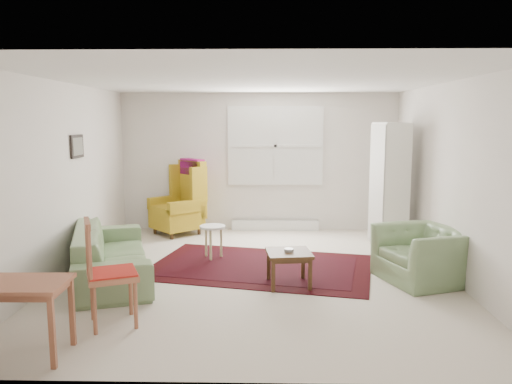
{
  "coord_description": "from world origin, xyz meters",
  "views": [
    {
      "loc": [
        0.14,
        -6.34,
        2.0
      ],
      "look_at": [
        0.0,
        0.3,
        1.05
      ],
      "focal_mm": 35.0,
      "sensor_mm": 36.0,
      "label": 1
    }
  ],
  "objects_px": {
    "wingback_chair": "(176,197)",
    "coffee_table": "(289,268)",
    "armchair": "(423,250)",
    "cabinet": "(389,185)",
    "desk": "(6,319)",
    "stool": "(213,242)",
    "desk_chair": "(112,272)",
    "sofa": "(111,243)"
  },
  "relations": [
    {
      "from": "wingback_chair",
      "to": "coffee_table",
      "type": "xyz_separation_m",
      "value": [
        1.87,
        -2.76,
        -0.45
      ]
    },
    {
      "from": "armchair",
      "to": "wingback_chair",
      "type": "distance_m",
      "value": 4.38
    },
    {
      "from": "cabinet",
      "to": "desk",
      "type": "relative_size",
      "value": 1.89
    },
    {
      "from": "armchair",
      "to": "coffee_table",
      "type": "bearing_deg",
      "value": -102.16
    },
    {
      "from": "stool",
      "to": "desk",
      "type": "height_order",
      "value": "desk"
    },
    {
      "from": "armchair",
      "to": "desk_chair",
      "type": "distance_m",
      "value": 3.75
    },
    {
      "from": "sofa",
      "to": "desk_chair",
      "type": "height_order",
      "value": "desk_chair"
    },
    {
      "from": "coffee_table",
      "to": "stool",
      "type": "bearing_deg",
      "value": 131.94
    },
    {
      "from": "desk",
      "to": "wingback_chair",
      "type": "bearing_deg",
      "value": 82.49
    },
    {
      "from": "desk",
      "to": "coffee_table",
      "type": "bearing_deg",
      "value": 37.52
    },
    {
      "from": "armchair",
      "to": "wingback_chair",
      "type": "relative_size",
      "value": 0.78
    },
    {
      "from": "sofa",
      "to": "coffee_table",
      "type": "height_order",
      "value": "sofa"
    },
    {
      "from": "coffee_table",
      "to": "cabinet",
      "type": "xyz_separation_m",
      "value": [
        1.68,
        2.02,
        0.77
      ]
    },
    {
      "from": "wingback_chair",
      "to": "cabinet",
      "type": "height_order",
      "value": "cabinet"
    },
    {
      "from": "sofa",
      "to": "coffee_table",
      "type": "xyz_separation_m",
      "value": [
        2.26,
        -0.27,
        -0.24
      ]
    },
    {
      "from": "desk",
      "to": "desk_chair",
      "type": "height_order",
      "value": "desk_chair"
    },
    {
      "from": "coffee_table",
      "to": "stool",
      "type": "xyz_separation_m",
      "value": [
        -1.06,
        1.18,
        0.03
      ]
    },
    {
      "from": "cabinet",
      "to": "desk",
      "type": "bearing_deg",
      "value": -141.01
    },
    {
      "from": "wingback_chair",
      "to": "coffee_table",
      "type": "relative_size",
      "value": 2.53
    },
    {
      "from": "stool",
      "to": "cabinet",
      "type": "xyz_separation_m",
      "value": [
        2.74,
        0.84,
        0.74
      ]
    },
    {
      "from": "coffee_table",
      "to": "cabinet",
      "type": "distance_m",
      "value": 2.74
    },
    {
      "from": "stool",
      "to": "desk",
      "type": "relative_size",
      "value": 0.48
    },
    {
      "from": "sofa",
      "to": "desk_chair",
      "type": "bearing_deg",
      "value": 179.87
    },
    {
      "from": "stool",
      "to": "cabinet",
      "type": "height_order",
      "value": "cabinet"
    },
    {
      "from": "sofa",
      "to": "desk_chair",
      "type": "distance_m",
      "value": 1.56
    },
    {
      "from": "armchair",
      "to": "desk_chair",
      "type": "relative_size",
      "value": 0.97
    },
    {
      "from": "sofa",
      "to": "cabinet",
      "type": "bearing_deg",
      "value": -84.16
    },
    {
      "from": "wingback_chair",
      "to": "armchair",
      "type": "bearing_deg",
      "value": 12.08
    },
    {
      "from": "coffee_table",
      "to": "desk",
      "type": "xyz_separation_m",
      "value": [
        -2.48,
        -1.91,
        0.12
      ]
    },
    {
      "from": "stool",
      "to": "armchair",
      "type": "bearing_deg",
      "value": -19.42
    },
    {
      "from": "armchair",
      "to": "desk",
      "type": "xyz_separation_m",
      "value": [
        -4.17,
        -2.12,
        -0.07
      ]
    },
    {
      "from": "coffee_table",
      "to": "stool",
      "type": "height_order",
      "value": "stool"
    },
    {
      "from": "wingback_chair",
      "to": "coffee_table",
      "type": "height_order",
      "value": "wingback_chair"
    },
    {
      "from": "armchair",
      "to": "desk",
      "type": "bearing_deg",
      "value": -82.37
    },
    {
      "from": "armchair",
      "to": "stool",
      "type": "distance_m",
      "value": 2.91
    },
    {
      "from": "wingback_chair",
      "to": "stool",
      "type": "xyz_separation_m",
      "value": [
        0.81,
        -1.58,
        -0.42
      ]
    },
    {
      "from": "desk",
      "to": "desk_chair",
      "type": "distance_m",
      "value": 1.01
    },
    {
      "from": "cabinet",
      "to": "stool",
      "type": "bearing_deg",
      "value": -167.29
    },
    {
      "from": "desk_chair",
      "to": "coffee_table",
      "type": "bearing_deg",
      "value": -78.16
    },
    {
      "from": "wingback_chair",
      "to": "sofa",
      "type": "bearing_deg",
      "value": -51.24
    },
    {
      "from": "stool",
      "to": "desk",
      "type": "bearing_deg",
      "value": -114.78
    },
    {
      "from": "sofa",
      "to": "armchair",
      "type": "bearing_deg",
      "value": -108.88
    }
  ]
}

